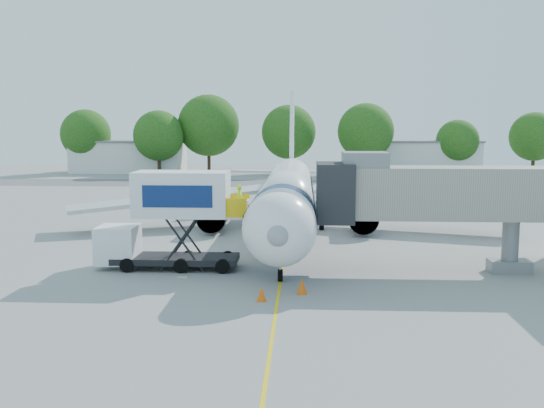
{
  "coord_description": "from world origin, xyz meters",
  "views": [
    {
      "loc": [
        1.15,
        -40.15,
        8.16
      ],
      "look_at": [
        -0.76,
        -3.14,
        3.2
      ],
      "focal_mm": 40.0,
      "sensor_mm": 36.0,
      "label": 1
    }
  ],
  "objects_px": {
    "jet_bridge": "(429,194)",
    "catering_hiloader": "(170,220)",
    "ground_tug": "(283,323)",
    "aircraft": "(287,194)"
  },
  "relations": [
    {
      "from": "catering_hiloader",
      "to": "ground_tug",
      "type": "relative_size",
      "value": 2.22
    },
    {
      "from": "aircraft",
      "to": "ground_tug",
      "type": "distance_m",
      "value": 22.69
    },
    {
      "from": "jet_bridge",
      "to": "ground_tug",
      "type": "distance_m",
      "value": 14.17
    },
    {
      "from": "jet_bridge",
      "to": "catering_hiloader",
      "type": "xyz_separation_m",
      "value": [
        -14.26,
        -0.0,
        -1.58
      ]
    },
    {
      "from": "catering_hiloader",
      "to": "ground_tug",
      "type": "distance_m",
      "value": 13.43
    },
    {
      "from": "jet_bridge",
      "to": "ground_tug",
      "type": "relative_size",
      "value": 3.62
    },
    {
      "from": "catering_hiloader",
      "to": "jet_bridge",
      "type": "bearing_deg",
      "value": 0.01
    },
    {
      "from": "jet_bridge",
      "to": "catering_hiloader",
      "type": "height_order",
      "value": "jet_bridge"
    },
    {
      "from": "ground_tug",
      "to": "jet_bridge",
      "type": "bearing_deg",
      "value": 57.48
    },
    {
      "from": "catering_hiloader",
      "to": "ground_tug",
      "type": "height_order",
      "value": "catering_hiloader"
    }
  ]
}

